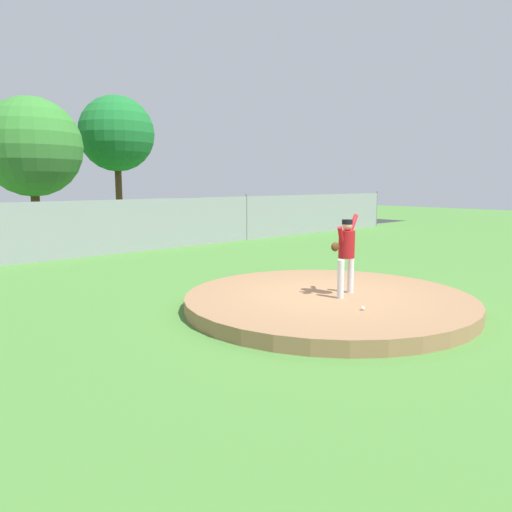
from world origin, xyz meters
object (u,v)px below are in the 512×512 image
(parked_car_burgundy, at_px, (204,215))
(parked_car_white, at_px, (7,228))
(baseball, at_px, (363,308))
(pitcher_youth, at_px, (346,249))
(parked_car_red, at_px, (83,223))

(parked_car_burgundy, bearing_deg, parked_car_white, 179.91)
(baseball, distance_m, parked_car_burgundy, 17.95)
(pitcher_youth, height_order, parked_car_white, pitcher_youth)
(baseball, bearing_deg, parked_car_white, 94.51)
(parked_car_white, bearing_deg, baseball, -85.49)
(parked_car_burgundy, bearing_deg, baseball, -117.92)
(baseball, height_order, parked_car_burgundy, parked_car_burgundy)
(parked_car_red, height_order, parked_car_burgundy, parked_car_burgundy)
(parked_car_burgundy, bearing_deg, parked_car_red, -177.38)
(baseball, relative_size, parked_car_red, 0.02)
(baseball, relative_size, parked_car_white, 0.02)
(pitcher_youth, distance_m, parked_car_white, 15.08)
(pitcher_youth, bearing_deg, parked_car_burgundy, 62.73)
(parked_car_burgundy, bearing_deg, pitcher_youth, -117.27)
(parked_car_red, xyz_separation_m, parked_car_white, (-2.95, 0.32, -0.03))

